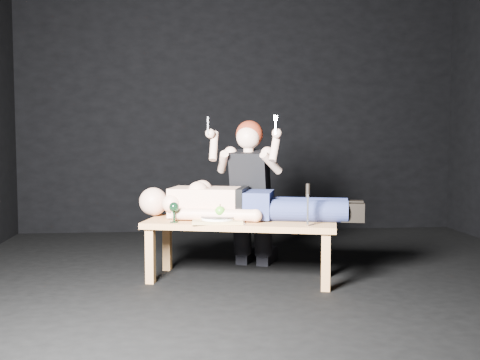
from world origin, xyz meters
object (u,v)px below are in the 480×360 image
(lying_man, at_px, (249,200))
(goblet, at_px, (174,212))
(table, at_px, (241,250))
(carving_knife, at_px, (308,205))
(kneeling_woman, at_px, (252,192))
(serving_tray, at_px, (218,221))

(lying_man, height_order, goblet, lying_man)
(lying_man, bearing_deg, table, -111.52)
(table, distance_m, goblet, 0.58)
(table, relative_size, lying_man, 0.93)
(table, bearing_deg, goblet, -159.36)
(carving_knife, bearing_deg, goblet, 179.71)
(goblet, bearing_deg, kneeling_woman, 39.03)
(lying_man, height_order, carving_knife, carving_knife)
(table, bearing_deg, serving_tray, -140.12)
(kneeling_woman, distance_m, carving_knife, 0.83)
(kneeling_woman, relative_size, goblet, 8.34)
(table, xyz_separation_m, lying_man, (0.08, 0.10, 0.37))
(table, relative_size, carving_knife, 4.76)
(table, xyz_separation_m, serving_tray, (-0.18, -0.08, 0.24))
(lying_man, height_order, serving_tray, lying_man)
(serving_tray, relative_size, goblet, 2.44)
(kneeling_woman, relative_size, carving_knife, 4.18)
(serving_tray, bearing_deg, lying_man, 36.24)
(lying_man, bearing_deg, goblet, -150.17)
(table, xyz_separation_m, goblet, (-0.49, -0.05, 0.30))
(kneeling_woman, xyz_separation_m, carving_knife, (0.30, -0.77, -0.02))
(carving_knife, bearing_deg, serving_tray, 175.16)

